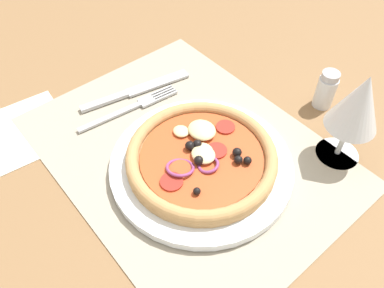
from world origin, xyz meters
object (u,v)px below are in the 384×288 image
at_px(wine_glass, 359,105).
at_px(pepper_shaker, 326,90).
at_px(pizza, 202,157).
at_px(plate, 201,165).
at_px(fork, 134,106).
at_px(napkin, 25,130).
at_px(knife, 137,90).

bearing_deg(wine_glass, pepper_shaker, 139.68).
relative_size(pizza, pepper_shaker, 3.20).
distance_m(plate, fork, 0.17).
distance_m(plate, napkin, 0.29).
height_order(plate, wine_glass, wine_glass).
distance_m(pizza, wine_glass, 0.22).
xyz_separation_m(wine_glass, pepper_shaker, (-0.08, 0.07, -0.07)).
bearing_deg(fork, knife, 54.17).
bearing_deg(fork, napkin, 162.03).
height_order(wine_glass, pepper_shaker, wine_glass).
bearing_deg(plate, fork, -179.08).
bearing_deg(pizza, fork, -178.94).
distance_m(fork, knife, 0.04).
relative_size(plate, wine_glass, 1.77).
bearing_deg(plate, pepper_shaker, 83.83).
xyz_separation_m(fork, knife, (-0.03, 0.03, 0.00)).
height_order(fork, wine_glass, wine_glass).
xyz_separation_m(knife, wine_glass, (0.31, 0.15, 0.10)).
bearing_deg(pepper_shaker, knife, -135.34).
bearing_deg(napkin, pizza, 34.65).
bearing_deg(plate, knife, 172.98).
xyz_separation_m(plate, wine_glass, (0.11, 0.18, 0.09)).
distance_m(plate, wine_glass, 0.23).
height_order(plate, fork, plate).
relative_size(pizza, fork, 1.19).
bearing_deg(pepper_shaker, napkin, -122.88).
distance_m(fork, napkin, 0.18).
bearing_deg(pepper_shaker, pizza, -96.29).
xyz_separation_m(wine_glass, napkin, (-0.35, -0.34, -0.10)).
distance_m(plate, pepper_shaker, 0.25).
xyz_separation_m(plate, knife, (-0.20, 0.02, -0.00)).
bearing_deg(pizza, wine_glass, 57.66).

